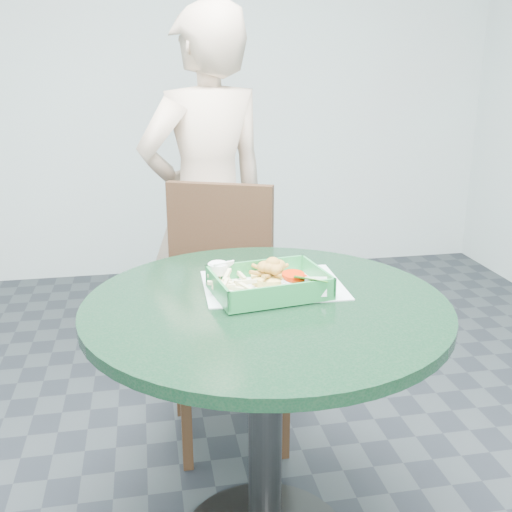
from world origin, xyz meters
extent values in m
cube|color=silver|center=(0.00, 2.50, 1.40)|extent=(4.00, 0.04, 2.80)
cylinder|color=#2C2C2C|center=(0.00, 0.00, 0.38)|extent=(0.09, 0.09, 0.70)
cylinder|color=black|center=(0.00, 0.00, 0.73)|extent=(0.93, 0.93, 0.03)
cube|color=#312010|center=(-0.02, 0.56, 0.45)|extent=(0.40, 0.40, 0.04)
cube|color=#312010|center=(-0.02, 0.74, 0.70)|extent=(0.40, 0.04, 0.46)
cube|color=#312010|center=(-0.19, 0.39, 0.21)|extent=(0.04, 0.04, 0.43)
cube|color=#312010|center=(0.15, 0.39, 0.21)|extent=(0.04, 0.04, 0.43)
cube|color=#312010|center=(-0.19, 0.73, 0.21)|extent=(0.04, 0.04, 0.43)
cube|color=#312010|center=(0.15, 0.73, 0.21)|extent=(0.04, 0.04, 0.43)
imported|color=#C5A98F|center=(-0.04, 0.99, 0.82)|extent=(0.70, 0.59, 1.65)
cube|color=silver|center=(0.04, 0.10, 0.75)|extent=(0.38, 0.29, 0.00)
cube|color=#23803E|center=(0.02, 0.05, 0.76)|extent=(0.28, 0.21, 0.01)
cube|color=white|center=(0.02, 0.05, 0.76)|extent=(0.27, 0.20, 0.00)
cube|color=#23803E|center=(0.02, 0.15, 0.79)|extent=(0.28, 0.01, 0.05)
cube|color=#23803E|center=(0.02, -0.05, 0.79)|extent=(0.28, 0.01, 0.05)
cube|color=#23803E|center=(0.16, 0.05, 0.79)|extent=(0.01, 0.21, 0.05)
cube|color=#23803E|center=(-0.12, 0.05, 0.79)|extent=(0.01, 0.21, 0.05)
cylinder|color=tan|center=(0.04, 0.09, 0.78)|extent=(0.11, 0.11, 0.02)
cylinder|color=white|center=(-0.09, 0.15, 0.80)|extent=(0.05, 0.05, 0.03)
cylinder|color=white|center=(-0.09, 0.15, 0.81)|extent=(0.05, 0.05, 0.00)
cylinder|color=white|center=(0.08, 0.01, 0.78)|extent=(0.07, 0.07, 0.02)
torus|color=white|center=(0.08, 0.01, 0.79)|extent=(0.06, 0.06, 0.01)
cylinder|color=red|center=(0.08, 0.01, 0.80)|extent=(0.06, 0.06, 0.01)
camera|label=1|loc=(-0.28, -1.38, 1.34)|focal=42.00mm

